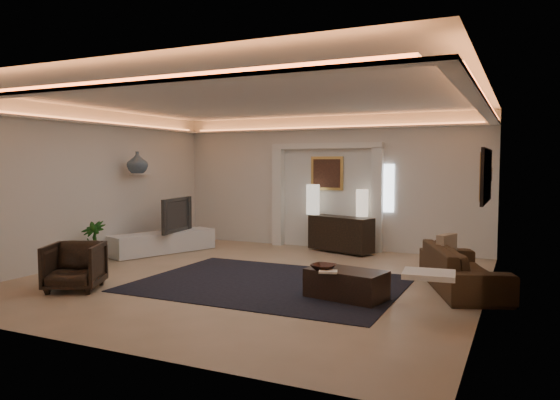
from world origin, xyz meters
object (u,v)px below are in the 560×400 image
at_px(console, 341,234).
at_px(coffee_table, 346,284).
at_px(sofa, 462,268).
at_px(armchair, 75,266).

relative_size(console, coffee_table, 1.35).
distance_m(console, sofa, 3.55).
xyz_separation_m(console, coffee_table, (1.28, -3.57, -0.20)).
bearing_deg(coffee_table, sofa, 52.86).
relative_size(coffee_table, armchair, 1.37).
bearing_deg(armchair, sofa, -1.00).
relative_size(sofa, armchair, 2.83).
distance_m(console, coffee_table, 3.79).
height_order(sofa, armchair, armchair).
bearing_deg(sofa, console, 28.24).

